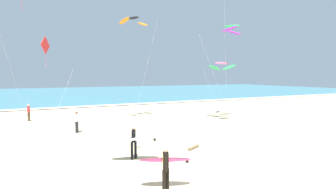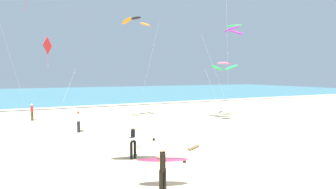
{
  "view_description": "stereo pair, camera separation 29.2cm",
  "coord_description": "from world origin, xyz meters",
  "px_view_note": "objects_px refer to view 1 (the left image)",
  "views": [
    {
      "loc": [
        -6.73,
        -9.37,
        4.25
      ],
      "look_at": [
        0.14,
        4.44,
        3.15
      ],
      "focal_mm": 29.14,
      "sensor_mm": 36.0,
      "label": 1
    },
    {
      "loc": [
        -6.46,
        -9.5,
        4.25
      ],
      "look_at": [
        0.14,
        4.44,
        3.15
      ],
      "focal_mm": 29.14,
      "sensor_mm": 36.0,
      "label": 2
    }
  ],
  "objects_px": {
    "surfer_trailing": "(165,163)",
    "kite_arc_charcoal_far": "(134,21)",
    "beach_ball": "(138,145)",
    "driftwood_log": "(193,147)",
    "surfer_lead": "(134,139)",
    "bystander_white_top": "(77,122)",
    "kite_diamond_scarlet_low": "(46,49)",
    "bystander_red_top": "(29,112)",
    "kite_arc_rose_distant": "(222,66)",
    "kite_arc_emerald_near": "(232,29)"
  },
  "relations": [
    {
      "from": "kite_arc_charcoal_far",
      "to": "bystander_white_top",
      "type": "height_order",
      "value": "kite_arc_charcoal_far"
    },
    {
      "from": "bystander_red_top",
      "to": "driftwood_log",
      "type": "distance_m",
      "value": 17.22
    },
    {
      "from": "surfer_lead",
      "to": "bystander_white_top",
      "type": "height_order",
      "value": "surfer_lead"
    },
    {
      "from": "kite_arc_rose_distant",
      "to": "bystander_red_top",
      "type": "height_order",
      "value": "kite_arc_rose_distant"
    },
    {
      "from": "surfer_trailing",
      "to": "kite_arc_rose_distant",
      "type": "height_order",
      "value": "kite_arc_rose_distant"
    },
    {
      "from": "surfer_trailing",
      "to": "bystander_red_top",
      "type": "bearing_deg",
      "value": 103.53
    },
    {
      "from": "kite_arc_charcoal_far",
      "to": "bystander_white_top",
      "type": "distance_m",
      "value": 10.71
    },
    {
      "from": "kite_arc_emerald_near",
      "to": "bystander_white_top",
      "type": "relative_size",
      "value": 5.56
    },
    {
      "from": "surfer_lead",
      "to": "kite_arc_charcoal_far",
      "type": "distance_m",
      "value": 14.67
    },
    {
      "from": "surfer_trailing",
      "to": "bystander_white_top",
      "type": "distance_m",
      "value": 12.15
    },
    {
      "from": "surfer_lead",
      "to": "driftwood_log",
      "type": "relative_size",
      "value": 2.41
    },
    {
      "from": "bystander_red_top",
      "to": "kite_arc_charcoal_far",
      "type": "bearing_deg",
      "value": -23.3
    },
    {
      "from": "kite_arc_charcoal_far",
      "to": "kite_arc_rose_distant",
      "type": "height_order",
      "value": "kite_arc_charcoal_far"
    },
    {
      "from": "kite_arc_charcoal_far",
      "to": "driftwood_log",
      "type": "height_order",
      "value": "kite_arc_charcoal_far"
    },
    {
      "from": "beach_ball",
      "to": "kite_arc_emerald_near",
      "type": "bearing_deg",
      "value": 25.07
    },
    {
      "from": "bystander_white_top",
      "to": "bystander_red_top",
      "type": "xyz_separation_m",
      "value": [
        -3.24,
        7.29,
        0.0
      ]
    },
    {
      "from": "kite_arc_rose_distant",
      "to": "beach_ball",
      "type": "height_order",
      "value": "kite_arc_rose_distant"
    },
    {
      "from": "kite_diamond_scarlet_low",
      "to": "kite_arc_charcoal_far",
      "type": "bearing_deg",
      "value": 23.95
    },
    {
      "from": "bystander_white_top",
      "to": "driftwood_log",
      "type": "relative_size",
      "value": 1.53
    },
    {
      "from": "bystander_white_top",
      "to": "driftwood_log",
      "type": "distance_m",
      "value": 9.34
    },
    {
      "from": "kite_arc_charcoal_far",
      "to": "bystander_white_top",
      "type": "bearing_deg",
      "value": -148.88
    },
    {
      "from": "bystander_white_top",
      "to": "beach_ball",
      "type": "distance_m",
      "value": 6.48
    },
    {
      "from": "surfer_trailing",
      "to": "kite_arc_rose_distant",
      "type": "distance_m",
      "value": 17.03
    },
    {
      "from": "kite_arc_emerald_near",
      "to": "driftwood_log",
      "type": "relative_size",
      "value": 8.49
    },
    {
      "from": "driftwood_log",
      "to": "surfer_lead",
      "type": "bearing_deg",
      "value": -173.23
    },
    {
      "from": "kite_arc_charcoal_far",
      "to": "bystander_white_top",
      "type": "xyz_separation_m",
      "value": [
        -5.7,
        -3.44,
        -8.4
      ]
    },
    {
      "from": "beach_ball",
      "to": "driftwood_log",
      "type": "relative_size",
      "value": 0.27
    },
    {
      "from": "surfer_trailing",
      "to": "driftwood_log",
      "type": "height_order",
      "value": "surfer_trailing"
    },
    {
      "from": "surfer_lead",
      "to": "kite_diamond_scarlet_low",
      "type": "distance_m",
      "value": 10.17
    },
    {
      "from": "kite_arc_emerald_near",
      "to": "kite_arc_charcoal_far",
      "type": "height_order",
      "value": "kite_arc_charcoal_far"
    },
    {
      "from": "surfer_lead",
      "to": "kite_arc_charcoal_far",
      "type": "xyz_separation_m",
      "value": [
        4.1,
        11.49,
        8.16
      ]
    },
    {
      "from": "beach_ball",
      "to": "surfer_trailing",
      "type": "bearing_deg",
      "value": -101.3
    },
    {
      "from": "bystander_white_top",
      "to": "surfer_trailing",
      "type": "bearing_deg",
      "value": -83.3
    },
    {
      "from": "surfer_trailing",
      "to": "kite_arc_charcoal_far",
      "type": "relative_size",
      "value": 0.21
    },
    {
      "from": "surfer_trailing",
      "to": "beach_ball",
      "type": "distance_m",
      "value": 6.38
    },
    {
      "from": "surfer_lead",
      "to": "kite_arc_emerald_near",
      "type": "relative_size",
      "value": 0.28
    },
    {
      "from": "surfer_lead",
      "to": "surfer_trailing",
      "type": "height_order",
      "value": "same"
    },
    {
      "from": "driftwood_log",
      "to": "beach_ball",
      "type": "bearing_deg",
      "value": 147.51
    },
    {
      "from": "kite_arc_rose_distant",
      "to": "kite_arc_charcoal_far",
      "type": "bearing_deg",
      "value": 153.31
    },
    {
      "from": "beach_ball",
      "to": "driftwood_log",
      "type": "height_order",
      "value": "beach_ball"
    },
    {
      "from": "kite_diamond_scarlet_low",
      "to": "beach_ball",
      "type": "height_order",
      "value": "kite_diamond_scarlet_low"
    },
    {
      "from": "surfer_trailing",
      "to": "bystander_white_top",
      "type": "xyz_separation_m",
      "value": [
        -1.42,
        12.06,
        -0.23
      ]
    },
    {
      "from": "bystander_white_top",
      "to": "bystander_red_top",
      "type": "bearing_deg",
      "value": 113.98
    },
    {
      "from": "kite_diamond_scarlet_low",
      "to": "driftwood_log",
      "type": "height_order",
      "value": "kite_diamond_scarlet_low"
    },
    {
      "from": "kite_arc_rose_distant",
      "to": "beach_ball",
      "type": "relative_size",
      "value": 19.52
    },
    {
      "from": "kite_arc_rose_distant",
      "to": "kite_arc_emerald_near",
      "type": "bearing_deg",
      "value": -31.28
    },
    {
      "from": "kite_arc_charcoal_far",
      "to": "kite_arc_rose_distant",
      "type": "relative_size",
      "value": 1.76
    },
    {
      "from": "kite_arc_charcoal_far",
      "to": "beach_ball",
      "type": "distance_m",
      "value": 13.35
    },
    {
      "from": "kite_diamond_scarlet_low",
      "to": "bystander_red_top",
      "type": "bearing_deg",
      "value": 100.58
    },
    {
      "from": "kite_arc_rose_distant",
      "to": "driftwood_log",
      "type": "distance_m",
      "value": 11.71
    }
  ]
}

